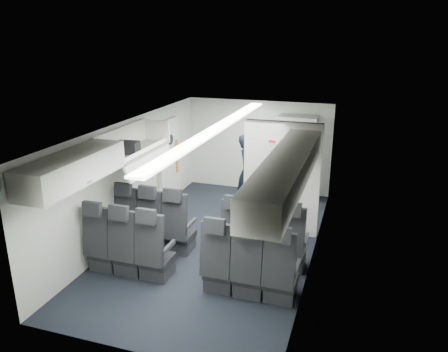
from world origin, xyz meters
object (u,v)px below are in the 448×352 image
Objects in this scene: boarding_door at (169,161)px; carry_on_bag at (128,148)px; seat_row_front at (207,235)px; seat_row_mid at (186,260)px; flight_attendant at (247,172)px; galley_unit at (296,158)px.

carry_on_bag reaches higher than boarding_door.
seat_row_mid is (0.00, -0.90, 0.00)m from seat_row_front.
carry_on_bag is (-1.51, -2.20, 0.95)m from flight_attendant.
galley_unit is 4.06m from carry_on_bag.
seat_row_front is 1.79× the size of boarding_door.
seat_row_front is 3.43m from galley_unit.
seat_row_mid is 4.30m from galley_unit.
carry_on_bag is at bearing -126.85° from galley_unit.
carry_on_bag reaches higher than seat_row_front.
galley_unit is 5.18× the size of carry_on_bag.
flight_attendant is at bearing 87.97° from seat_row_front.
seat_row_mid is at bearing -90.00° from seat_row_front.
seat_row_front is 2.71m from boarding_door.
galley_unit is 1.02× the size of boarding_door.
boarding_door is (-1.64, 2.99, 0.55)m from seat_row_mid.
galley_unit reaches higher than flight_attendant.
seat_row_front is at bearing 90.00° from seat_row_mid.
seat_row_mid is at bearing -102.88° from galley_unit.
flight_attendant is at bearing -131.69° from galley_unit.
flight_attendant is (-0.87, -0.98, -0.13)m from galley_unit.
boarding_door reaches higher than seat_row_front.
galley_unit reaches higher than seat_row_mid.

